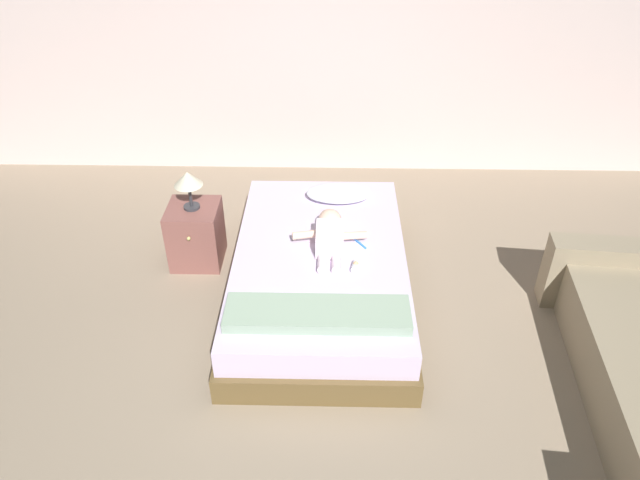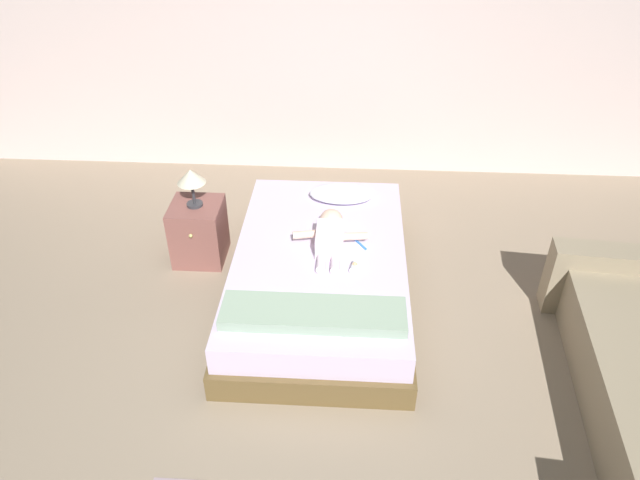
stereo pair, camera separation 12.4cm
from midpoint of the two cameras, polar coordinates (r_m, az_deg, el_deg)
name	(u,v)px [view 1 (the left image)]	position (r m, az deg, el deg)	size (l,w,h in m)	color
ground_plane	(310,399)	(3.67, -1.95, -15.23)	(8.00, 8.00, 0.00)	gray
wall_behind_bed	(321,29)	(5.53, -0.60, 19.81)	(8.00, 0.12, 2.71)	beige
bed	(320,273)	(4.24, -0.84, -3.27)	(1.25, 2.07, 0.38)	brown
pillow	(338,193)	(4.69, 1.04, 4.56)	(0.51, 0.29, 0.11)	white
baby	(330,234)	(4.16, 0.09, 0.54)	(0.54, 0.61, 0.17)	white
toothbrush	(358,242)	(4.21, 2.90, -0.19)	(0.11, 0.15, 0.02)	#307FE6
nightstand	(196,234)	(4.66, -12.72, 0.54)	(0.39, 0.42, 0.48)	brown
lamp	(188,180)	(4.41, -13.51, 5.64)	(0.21, 0.21, 0.31)	#333338
blanket	(318,314)	(3.57, -1.25, -7.19)	(1.12, 0.30, 0.07)	#93AB92
baby_bottle	(356,266)	(3.95, 2.59, -2.54)	(0.07, 0.10, 0.07)	white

